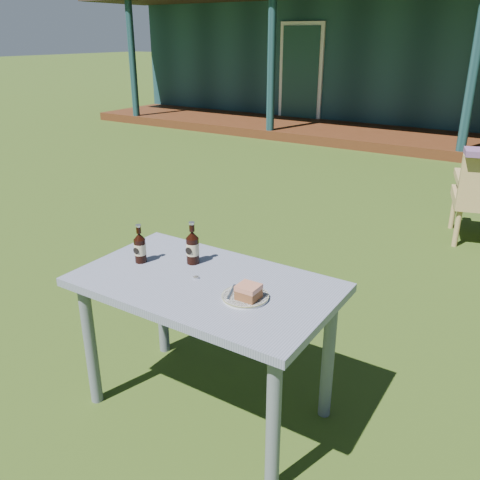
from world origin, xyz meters
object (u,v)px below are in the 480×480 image
Objects in this scene: plate at (245,297)px; cola_bottle_near at (193,247)px; cake_slice at (249,292)px; cola_bottle_far at (140,247)px; cafe_table at (206,300)px.

plate is 0.95× the size of cola_bottle_near.
plate is at bearing 150.46° from cake_slice.
cola_bottle_near is 1.09× the size of cola_bottle_far.
cake_slice is 0.66m from cola_bottle_far.
cola_bottle_far reaches higher than cafe_table.
cola_bottle_near is at bearing 29.63° from cola_bottle_far.
cola_bottle_far is (-0.66, 0.05, 0.03)m from cake_slice.
plate is at bearing -22.36° from cola_bottle_near.
cola_bottle_near is at bearing 142.37° from cafe_table.
cake_slice is at bearing -11.49° from cafe_table.
cafe_table is at bearing 170.55° from plate.
cake_slice is 0.43× the size of cola_bottle_near.
cafe_table is 0.28m from cola_bottle_near.
cake_slice is at bearing -29.54° from plate.
cola_bottle_far is at bearing -179.87° from cafe_table.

